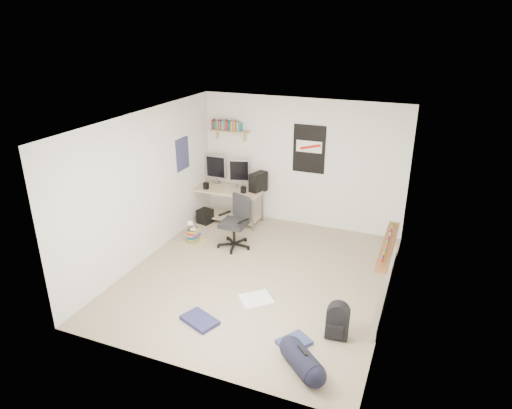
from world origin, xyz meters
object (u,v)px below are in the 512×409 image
at_px(office_chair, 234,222).
at_px(backpack, 337,323).
at_px(book_stack, 193,235).
at_px(desk, 227,204).
at_px(duffel_bag, 302,361).

relative_size(office_chair, backpack, 2.43).
bearing_deg(book_stack, desk, 81.54).
bearing_deg(backpack, office_chair, 136.16).
bearing_deg(office_chair, desk, 143.74).
bearing_deg(office_chair, book_stack, -148.73).
distance_m(desk, duffel_bag, 4.45).
xyz_separation_m(backpack, book_stack, (-3.06, 1.68, -0.05)).
distance_m(desk, backpack, 4.03).
xyz_separation_m(duffel_bag, book_stack, (-2.82, 2.45, 0.01)).
height_order(backpack, duffel_bag, duffel_bag).
relative_size(office_chair, book_stack, 2.36).
bearing_deg(desk, book_stack, -116.44).
xyz_separation_m(office_chair, backpack, (2.28, -1.80, -0.29)).
bearing_deg(desk, duffel_bag, -71.38).
bearing_deg(backpack, book_stack, 145.61).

